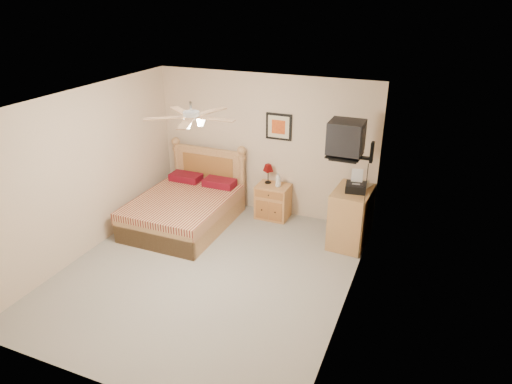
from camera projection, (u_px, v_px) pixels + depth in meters
floor at (208, 272)px, 6.65m from camera, size 4.50×4.50×0.00m
ceiling at (199, 101)px, 5.63m from camera, size 4.00×4.50×0.04m
wall_back at (264, 145)px, 8.04m from camera, size 4.00×0.04×2.50m
wall_front at (88, 285)px, 4.24m from camera, size 4.00×0.04×2.50m
wall_left at (86, 173)px, 6.83m from camera, size 0.04×4.50×2.50m
wall_right at (351, 220)px, 5.44m from camera, size 0.04×4.50×2.50m
bed at (182, 193)px, 7.70m from camera, size 1.47×1.92×1.24m
nightstand at (273, 201)px, 8.12m from camera, size 0.57×0.43×0.62m
table_lamp at (268, 174)px, 8.04m from camera, size 0.21×0.21×0.35m
lotion_bottle at (278, 180)px, 7.90m from camera, size 0.11×0.11×0.25m
framed_picture at (279, 127)px, 7.78m from camera, size 0.46×0.04×0.46m
dresser at (351, 217)px, 7.21m from camera, size 0.60×0.82×0.94m
fax_machine at (356, 181)px, 6.92m from camera, size 0.35×0.36×0.32m
magazine_lower at (357, 184)px, 7.21m from camera, size 0.30×0.35×0.03m
magazine_upper at (357, 182)px, 7.21m from camera, size 0.18×0.24×0.02m
wall_tv at (356, 141)px, 6.43m from camera, size 0.56×0.46×0.58m
ceiling_fan at (191, 116)px, 5.52m from camera, size 1.14×1.14×0.28m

